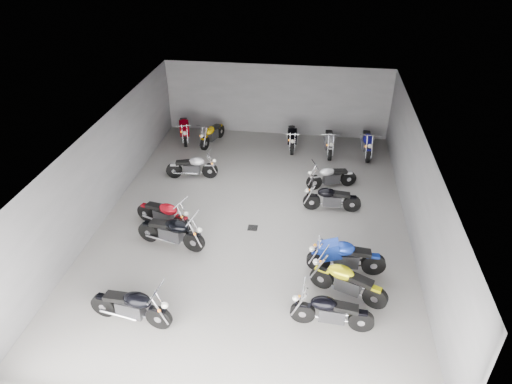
# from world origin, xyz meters

# --- Properties ---
(ground) EXTENTS (14.00, 14.00, 0.00)m
(ground) POSITION_xyz_m (0.00, 0.00, 0.00)
(ground) COLOR gray
(ground) RESTS_ON ground
(wall_back) EXTENTS (10.00, 0.10, 3.20)m
(wall_back) POSITION_xyz_m (0.00, 7.00, 1.60)
(wall_back) COLOR slate
(wall_back) RESTS_ON ground
(wall_left) EXTENTS (0.10, 14.00, 3.20)m
(wall_left) POSITION_xyz_m (-5.00, 0.00, 1.60)
(wall_left) COLOR slate
(wall_left) RESTS_ON ground
(wall_right) EXTENTS (0.10, 14.00, 3.20)m
(wall_right) POSITION_xyz_m (5.00, 0.00, 1.60)
(wall_right) COLOR slate
(wall_right) RESTS_ON ground
(ceiling) EXTENTS (10.00, 14.00, 0.04)m
(ceiling) POSITION_xyz_m (0.00, 0.00, 3.22)
(ceiling) COLOR black
(ceiling) RESTS_ON wall_back
(drain_grate) EXTENTS (0.32, 0.32, 0.01)m
(drain_grate) POSITION_xyz_m (0.00, -0.50, 0.01)
(drain_grate) COLOR black
(drain_grate) RESTS_ON ground
(motorcycle_left_a) EXTENTS (2.20, 0.52, 0.97)m
(motorcycle_left_a) POSITION_xyz_m (-2.41, -4.83, 0.53)
(motorcycle_left_a) COLOR black
(motorcycle_left_a) RESTS_ON ground
(motorcycle_left_c) EXTENTS (2.21, 0.62, 0.98)m
(motorcycle_left_c) POSITION_xyz_m (-2.31, -1.74, 0.54)
(motorcycle_left_c) COLOR black
(motorcycle_left_c) RESTS_ON ground
(motorcycle_left_d) EXTENTS (2.00, 0.79, 0.91)m
(motorcycle_left_d) POSITION_xyz_m (-2.85, -0.80, 0.50)
(motorcycle_left_d) COLOR black
(motorcycle_left_d) RESTS_ON ground
(motorcycle_left_f) EXTENTS (1.99, 0.47, 0.87)m
(motorcycle_left_f) POSITION_xyz_m (-2.76, 2.45, 0.48)
(motorcycle_left_f) COLOR black
(motorcycle_left_f) RESTS_ON ground
(motorcycle_right_a) EXTENTS (2.07, 0.43, 0.91)m
(motorcycle_right_a) POSITION_xyz_m (2.49, -4.30, 0.50)
(motorcycle_right_a) COLOR black
(motorcycle_right_a) RESTS_ON ground
(motorcycle_right_b) EXTENTS (2.05, 0.94, 0.95)m
(motorcycle_right_b) POSITION_xyz_m (2.92, -3.20, 0.52)
(motorcycle_right_b) COLOR black
(motorcycle_right_b) RESTS_ON ground
(motorcycle_right_c) EXTENTS (2.23, 0.45, 0.98)m
(motorcycle_right_c) POSITION_xyz_m (2.89, -2.22, 0.53)
(motorcycle_right_c) COLOR black
(motorcycle_right_c) RESTS_ON ground
(motorcycle_right_e) EXTENTS (1.98, 0.40, 0.87)m
(motorcycle_right_e) POSITION_xyz_m (2.51, 0.91, 0.47)
(motorcycle_right_e) COLOR black
(motorcycle_right_e) RESTS_ON ground
(motorcycle_right_f) EXTENTS (1.86, 0.77, 0.85)m
(motorcycle_right_f) POSITION_xyz_m (2.50, 2.44, 0.46)
(motorcycle_right_f) COLOR black
(motorcycle_right_f) RESTS_ON ground
(motorcycle_back_a) EXTENTS (0.80, 2.13, 0.96)m
(motorcycle_back_a) POSITION_xyz_m (-3.99, 5.75, 0.53)
(motorcycle_back_a) COLOR black
(motorcycle_back_a) RESTS_ON ground
(motorcycle_back_b) EXTENTS (0.69, 1.94, 0.87)m
(motorcycle_back_b) POSITION_xyz_m (-2.67, 5.50, 0.48)
(motorcycle_back_b) COLOR black
(motorcycle_back_b) RESTS_ON ground
(motorcycle_back_d) EXTENTS (0.46, 2.09, 0.92)m
(motorcycle_back_d) POSITION_xyz_m (0.82, 5.63, 0.50)
(motorcycle_back_d) COLOR black
(motorcycle_back_d) RESTS_ON ground
(motorcycle_back_e) EXTENTS (0.44, 2.12, 0.93)m
(motorcycle_back_e) POSITION_xyz_m (2.43, 5.36, 0.51)
(motorcycle_back_e) COLOR black
(motorcycle_back_e) RESTS_ON ground
(motorcycle_back_f) EXTENTS (0.43, 2.22, 0.98)m
(motorcycle_back_f) POSITION_xyz_m (4.00, 5.41, 0.53)
(motorcycle_back_f) COLOR black
(motorcycle_back_f) RESTS_ON ground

